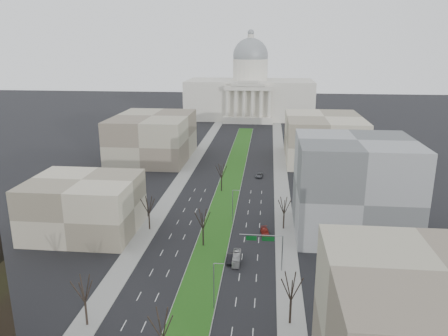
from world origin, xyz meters
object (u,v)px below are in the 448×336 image
Objects in this scene: car_black at (231,258)px; car_grey_far at (259,175)px; box_van at (236,258)px; car_red at (265,232)px.

car_black is 64.38m from car_grey_far.
car_grey_far is at bearing 86.54° from box_van.
box_van reaches higher than car_red.
box_van is (-3.35, -64.44, 0.27)m from car_grey_far.
car_black is at bearing 169.36° from box_van.
car_black is 0.96× the size of car_red.
box_van is at bearing -11.65° from car_black.
car_red is at bearing 62.62° from car_black.
car_grey_far is at bearing 86.05° from car_red.
car_red is 0.72× the size of box_van.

